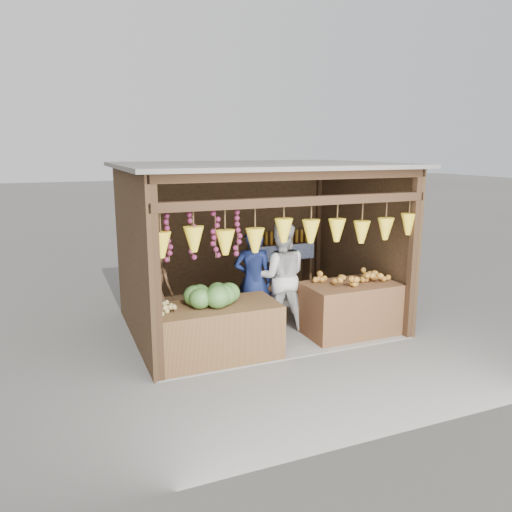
# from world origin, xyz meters

# --- Properties ---
(ground) EXTENTS (80.00, 80.00, 0.00)m
(ground) POSITION_xyz_m (0.00, 0.00, 0.00)
(ground) COLOR #514F49
(ground) RESTS_ON ground
(stall_structure) EXTENTS (4.30, 3.30, 2.66)m
(stall_structure) POSITION_xyz_m (-0.03, -0.04, 1.67)
(stall_structure) COLOR slate
(stall_structure) RESTS_ON ground
(back_shelf) EXTENTS (1.25, 0.32, 1.32)m
(back_shelf) POSITION_xyz_m (1.05, 1.28, 0.87)
(back_shelf) COLOR #382314
(back_shelf) RESTS_ON ground
(counter_left) EXTENTS (1.74, 0.85, 0.78)m
(counter_left) POSITION_xyz_m (-1.06, -1.06, 0.39)
(counter_left) COLOR #452717
(counter_left) RESTS_ON ground
(counter_right) EXTENTS (1.45, 0.85, 0.83)m
(counter_right) POSITION_xyz_m (1.18, -0.95, 0.41)
(counter_right) COLOR #53311B
(counter_right) RESTS_ON ground
(stool) EXTENTS (0.35, 0.35, 0.33)m
(stool) POSITION_xyz_m (-1.66, 0.08, 0.16)
(stool) COLOR black
(stool) RESTS_ON ground
(man_standing) EXTENTS (0.71, 0.59, 1.67)m
(man_standing) POSITION_xyz_m (-0.18, -0.24, 0.84)
(man_standing) COLOR #152050
(man_standing) RESTS_ON ground
(woman_standing) EXTENTS (1.03, 0.91, 1.76)m
(woman_standing) POSITION_xyz_m (0.27, -0.33, 0.88)
(woman_standing) COLOR silver
(woman_standing) RESTS_ON ground
(vendor_seated) EXTENTS (0.62, 0.62, 1.09)m
(vendor_seated) POSITION_xyz_m (-1.66, 0.08, 0.87)
(vendor_seated) COLOR brown
(vendor_seated) RESTS_ON stool
(melon_pile) EXTENTS (1.00, 0.50, 0.32)m
(melon_pile) POSITION_xyz_m (-1.09, -1.02, 0.94)
(melon_pile) COLOR #1D5115
(melon_pile) RESTS_ON counter_left
(tanfruit_pile) EXTENTS (0.34, 0.40, 0.13)m
(tanfruit_pile) POSITION_xyz_m (-1.74, -1.10, 0.84)
(tanfruit_pile) COLOR #9B8D47
(tanfruit_pile) RESTS_ON counter_left
(mango_pile) EXTENTS (1.40, 0.64, 0.22)m
(mango_pile) POSITION_xyz_m (1.22, -0.93, 0.94)
(mango_pile) COLOR #D24D1C
(mango_pile) RESTS_ON counter_right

